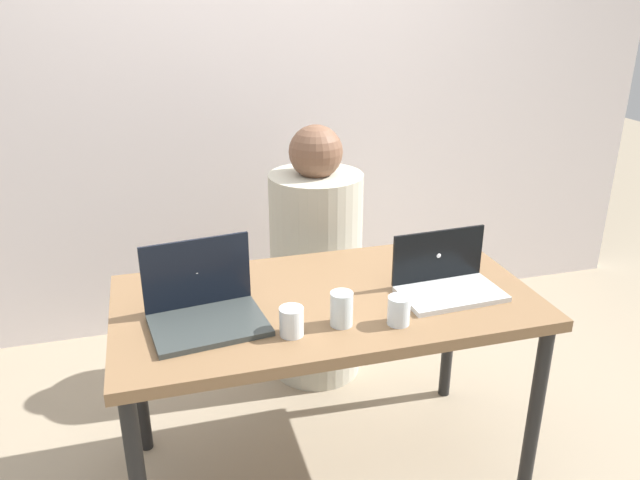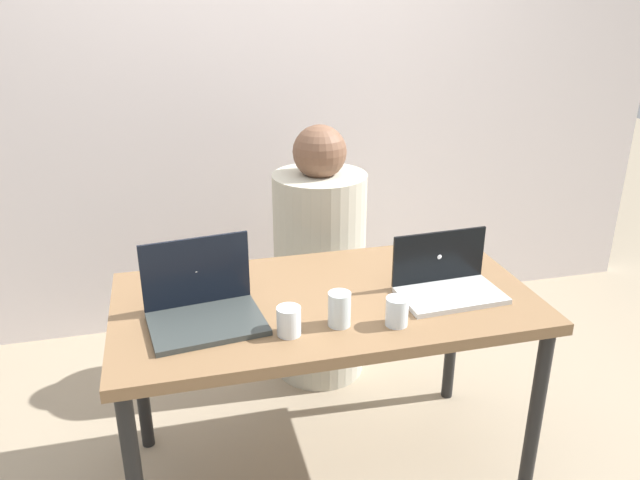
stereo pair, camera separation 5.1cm
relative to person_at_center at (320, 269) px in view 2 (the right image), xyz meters
The scene contains 9 objects.
ground_plane 0.88m from the person_at_center, 102.65° to the right, with size 12.00×12.00×0.00m, color gray.
back_wall 0.99m from the person_at_center, 103.44° to the left, with size 4.50×0.10×2.53m, color silver.
desk 0.72m from the person_at_center, 102.65° to the right, with size 1.42×0.74×0.75m.
person_at_center is the anchor object (origin of this frame).
laptop_front_right 0.85m from the person_at_center, 71.66° to the right, with size 0.36×0.24×0.20m.
laptop_front_left 0.98m from the person_at_center, 127.28° to the right, with size 0.38×0.31×0.25m.
water_glass_right 0.96m from the person_at_center, 89.20° to the right, with size 0.07×0.07×0.09m.
water_glass_left 0.99m from the person_at_center, 109.82° to the right, with size 0.07×0.07×0.09m.
water_glass_center 0.94m from the person_at_center, 100.33° to the right, with size 0.07×0.07×0.11m.
Camera 2 is at (-0.48, -1.83, 1.74)m, focal length 35.00 mm.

